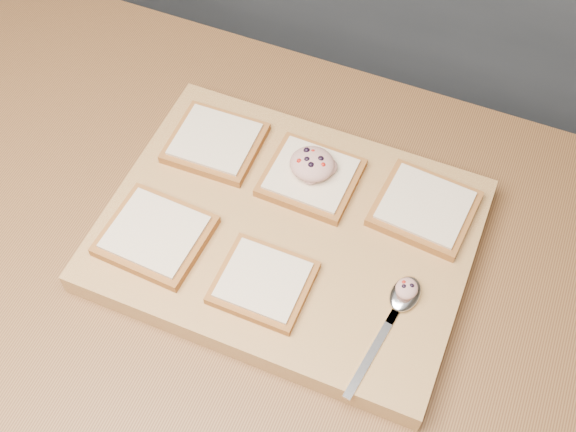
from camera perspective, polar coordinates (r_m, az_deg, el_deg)
name	(u,v)px	position (r m, az deg, el deg)	size (l,w,h in m)	color
island_counter	(246,384)	(1.36, -3.32, -13.12)	(2.00, 0.80, 0.90)	slate
cutting_board	(288,235)	(0.96, 0.00, -1.50)	(0.47, 0.36, 0.04)	tan
bread_far_left	(215,142)	(1.02, -5.76, 5.82)	(0.12, 0.11, 0.02)	#A35A2A
bread_far_center	(311,177)	(0.98, 1.83, 3.10)	(0.12, 0.11, 0.02)	#A35A2A
bread_far_right	(425,208)	(0.96, 10.74, 0.63)	(0.13, 0.12, 0.02)	#A35A2A
bread_near_left	(156,235)	(0.94, -10.42, -1.48)	(0.13, 0.12, 0.02)	#A35A2A
bread_near_center	(263,282)	(0.89, -1.96, -5.25)	(0.11, 0.10, 0.02)	#A35A2A
tuna_salad_dollop	(312,164)	(0.96, 1.92, 4.15)	(0.06, 0.06, 0.03)	tan
spoon	(400,302)	(0.89, 8.87, -6.75)	(0.05, 0.18, 0.01)	silver
spoon_salad	(407,288)	(0.88, 9.36, -5.67)	(0.03, 0.03, 0.02)	tan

